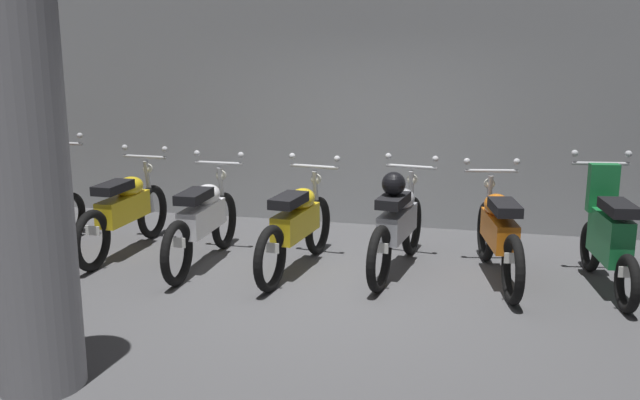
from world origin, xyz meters
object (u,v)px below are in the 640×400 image
(motorbike_slot_5, at_px, (398,222))
(motorbike_slot_6, at_px, (499,232))
(motorbike_slot_1, at_px, (42,200))
(motorbike_slot_3, at_px, (203,220))
(motorbike_slot_7, at_px, (609,236))
(motorbike_slot_2, at_px, (125,210))
(motorbike_slot_4, at_px, (297,224))
(support_pillar, at_px, (24,170))

(motorbike_slot_5, distance_m, motorbike_slot_6, 1.02)
(motorbike_slot_1, relative_size, motorbike_slot_3, 0.86)
(motorbike_slot_5, height_order, motorbike_slot_7, motorbike_slot_7)
(motorbike_slot_2, height_order, motorbike_slot_4, same)
(motorbike_slot_3, bearing_deg, motorbike_slot_6, 3.98)
(motorbike_slot_7, xyz_separation_m, support_pillar, (-4.15, -2.98, 1.01))
(motorbike_slot_7, bearing_deg, motorbike_slot_1, 179.98)
(motorbike_slot_2, distance_m, motorbike_slot_7, 5.10)
(motorbike_slot_2, relative_size, motorbike_slot_4, 1.00)
(motorbike_slot_5, height_order, motorbike_slot_6, same)
(motorbike_slot_5, bearing_deg, motorbike_slot_3, -173.11)
(motorbike_slot_3, xyz_separation_m, motorbike_slot_7, (4.08, 0.17, 0.04))
(motorbike_slot_2, xyz_separation_m, motorbike_slot_3, (1.02, -0.21, 0.00))
(motorbike_slot_6, distance_m, support_pillar, 4.47)
(motorbike_slot_7, distance_m, support_pillar, 5.20)
(motorbike_slot_3, relative_size, motorbike_slot_7, 1.16)
(motorbike_slot_3, distance_m, support_pillar, 3.00)
(motorbike_slot_1, xyz_separation_m, motorbike_slot_2, (1.02, 0.04, -0.08))
(motorbike_slot_3, height_order, motorbike_slot_4, same)
(motorbike_slot_1, relative_size, motorbike_slot_5, 0.87)
(motorbike_slot_5, relative_size, motorbike_slot_6, 1.01)
(motorbike_slot_4, relative_size, motorbike_slot_7, 1.16)
(motorbike_slot_1, distance_m, motorbike_slot_3, 2.05)
(motorbike_slot_1, height_order, motorbike_slot_7, same)
(motorbike_slot_2, height_order, motorbike_slot_3, same)
(motorbike_slot_1, distance_m, support_pillar, 3.70)
(motorbike_slot_3, bearing_deg, support_pillar, -91.31)
(motorbike_slot_2, bearing_deg, motorbike_slot_3, -11.37)
(motorbike_slot_2, relative_size, motorbike_slot_3, 1.00)
(motorbike_slot_5, xyz_separation_m, motorbike_slot_7, (2.04, -0.08, -0.00))
(motorbike_slot_4, height_order, motorbike_slot_5, same)
(motorbike_slot_4, distance_m, motorbike_slot_5, 1.04)
(motorbike_slot_1, bearing_deg, motorbike_slot_2, 2.04)
(motorbike_slot_6, height_order, support_pillar, support_pillar)
(motorbike_slot_4, bearing_deg, support_pillar, -110.98)
(motorbike_slot_7, relative_size, support_pillar, 0.55)
(motorbike_slot_6, bearing_deg, motorbike_slot_2, -179.89)
(motorbike_slot_5, bearing_deg, motorbike_slot_6, -1.92)
(motorbike_slot_1, bearing_deg, motorbike_slot_5, 1.09)
(motorbike_slot_2, bearing_deg, motorbike_slot_1, -177.96)
(motorbike_slot_1, bearing_deg, motorbike_slot_4, -2.55)
(motorbike_slot_3, distance_m, motorbike_slot_7, 4.09)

